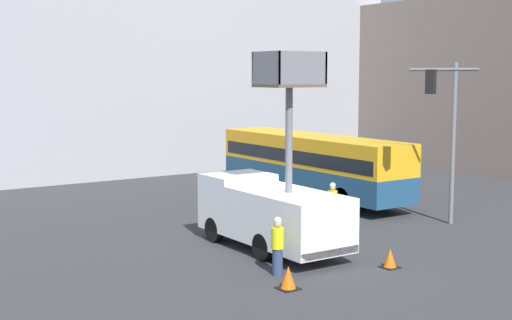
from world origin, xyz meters
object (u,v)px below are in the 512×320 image
(city_bus, at_px, (312,161))
(traffic_cone_near_truck, at_px, (390,259))
(traffic_light_pole, at_px, (446,119))
(road_worker_directing, at_px, (332,205))
(utility_truck, at_px, (271,209))
(traffic_cone_mid_road, at_px, (288,278))
(road_worker_near_truck, at_px, (278,246))

(city_bus, height_order, traffic_cone_near_truck, city_bus)
(traffic_light_pole, distance_m, road_worker_directing, 5.59)
(utility_truck, bearing_deg, city_bus, 43.93)
(utility_truck, xyz_separation_m, traffic_cone_mid_road, (-2.21, -3.99, -1.15))
(traffic_cone_mid_road, bearing_deg, traffic_light_pole, 17.22)
(utility_truck, bearing_deg, road_worker_directing, 21.72)
(traffic_cone_near_truck, bearing_deg, traffic_light_pole, 27.40)
(traffic_light_pole, relative_size, road_worker_near_truck, 3.63)
(utility_truck, distance_m, traffic_light_pole, 8.31)
(road_worker_near_truck, relative_size, road_worker_directing, 1.00)
(traffic_cone_mid_road, bearing_deg, city_bus, 49.07)
(utility_truck, xyz_separation_m, traffic_light_pole, (7.74, -0.90, 2.90))
(city_bus, bearing_deg, road_worker_directing, 133.86)
(utility_truck, distance_m, traffic_cone_near_truck, 4.52)
(traffic_light_pole, bearing_deg, traffic_cone_mid_road, -162.78)
(road_worker_near_truck, relative_size, traffic_cone_near_truck, 2.94)
(traffic_cone_near_truck, xyz_separation_m, traffic_cone_mid_road, (-4.02, -0.01, 0.03))
(traffic_cone_mid_road, bearing_deg, traffic_cone_near_truck, 0.09)
(utility_truck, distance_m, road_worker_near_truck, 3.18)
(utility_truck, relative_size, road_worker_near_truck, 3.77)
(city_bus, relative_size, traffic_cone_mid_road, 17.72)
(traffic_light_pole, relative_size, traffic_cone_near_truck, 10.68)
(city_bus, relative_size, road_worker_near_truck, 6.56)
(traffic_light_pole, height_order, traffic_cone_near_truck, traffic_light_pole)
(utility_truck, relative_size, traffic_cone_mid_road, 10.20)
(road_worker_near_truck, bearing_deg, road_worker_directing, -42.20)
(road_worker_near_truck, height_order, traffic_cone_near_truck, road_worker_near_truck)
(city_bus, relative_size, traffic_light_pole, 1.81)
(utility_truck, bearing_deg, traffic_cone_mid_road, -119.03)
(road_worker_near_truck, distance_m, road_worker_directing, 7.24)
(traffic_light_pole, distance_m, road_worker_near_truck, 10.14)
(utility_truck, height_order, traffic_light_pole, utility_truck)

